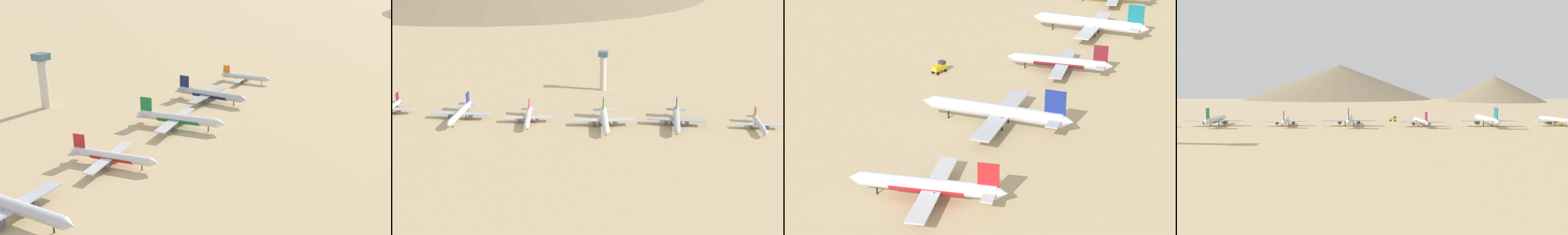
{
  "view_description": "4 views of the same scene",
  "coord_description": "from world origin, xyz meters",
  "views": [
    {
      "loc": [
        108.69,
        -73.94,
        74.7
      ],
      "look_at": [
        10.3,
        100.01,
        5.19
      ],
      "focal_mm": 40.72,
      "sensor_mm": 36.0,
      "label": 1
    },
    {
      "loc": [
        314.55,
        125.54,
        117.13
      ],
      "look_at": [
        -1.64,
        85.13,
        3.76
      ],
      "focal_mm": 49.05,
      "sensor_mm": 36.0,
      "label": 2
    },
    {
      "loc": [
        -63.03,
        177.42,
        86.65
      ],
      "look_at": [
        4.77,
        9.4,
        5.09
      ],
      "focal_mm": 65.14,
      "sensor_mm": 36.0,
      "label": 3
    },
    {
      "loc": [
        -237.26,
        -10.93,
        24.99
      ],
      "look_at": [
        11.68,
        -14.05,
        5.02
      ],
      "focal_mm": 31.39,
      "sensor_mm": 36.0,
      "label": 4
    }
  ],
  "objects": [
    {
      "name": "parked_jet_5",
      "position": [
        2.48,
        47.37,
        3.73
      ],
      "size": [
        38.76,
        31.72,
        11.22
      ],
      "color": "silver",
      "rests_on": "ground"
    },
    {
      "name": "parked_jet_8",
      "position": [
        -4.01,
        191.28,
        3.43
      ],
      "size": [
        35.36,
        28.73,
        10.19
      ],
      "color": "silver",
      "rests_on": "ground"
    },
    {
      "name": "control_tower",
      "position": [
        -76.53,
        87.22,
        16.7
      ],
      "size": [
        7.2,
        7.2,
        29.96
      ],
      "color": "beige",
      "rests_on": "ground"
    },
    {
      "name": "ground_plane",
      "position": [
        0.0,
        0.0,
        0.0
      ],
      "size": [
        2274.8,
        2274.8,
        0.0
      ],
      "primitive_type": "plane",
      "color": "tan"
    },
    {
      "name": "parked_jet_4",
      "position": [
        2.05,
        2.4,
        4.48
      ],
      "size": [
        46.08,
        37.38,
        13.3
      ],
      "color": "silver",
      "rests_on": "ground"
    },
    {
      "name": "parked_jet_7",
      "position": [
        -3.64,
        140.89,
        4.38
      ],
      "size": [
        45.58,
        36.91,
        13.18
      ],
      "color": "#B2B7C1",
      "rests_on": "ground"
    },
    {
      "name": "parked_jet_6",
      "position": [
        2.8,
        96.28,
        4.43
      ],
      "size": [
        46.08,
        37.65,
        13.31
      ],
      "color": "silver",
      "rests_on": "ground"
    }
  ]
}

